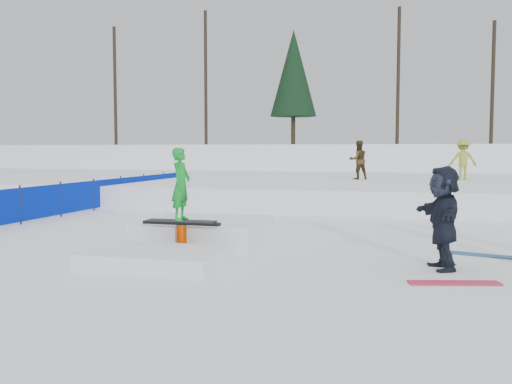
% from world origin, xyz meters
% --- Properties ---
extents(ground, '(120.00, 120.00, 0.00)m').
position_xyz_m(ground, '(0.00, 0.00, 0.00)').
color(ground, white).
extents(snow_berm, '(60.00, 14.00, 2.40)m').
position_xyz_m(snow_berm, '(0.00, 30.00, 1.20)').
color(snow_berm, white).
rests_on(snow_berm, ground).
extents(snow_midrise, '(50.00, 18.00, 0.80)m').
position_xyz_m(snow_midrise, '(0.00, 16.00, 0.40)').
color(snow_midrise, white).
rests_on(snow_midrise, ground).
extents(safety_fence, '(0.05, 16.00, 1.10)m').
position_xyz_m(safety_fence, '(-6.50, 6.60, 0.55)').
color(safety_fence, '#00189C').
rests_on(safety_fence, ground).
extents(treeline, '(40.24, 4.22, 10.50)m').
position_xyz_m(treeline, '(6.18, 28.28, 7.45)').
color(treeline, black).
rests_on(treeline, snow_berm).
extents(walker_olive, '(1.01, 0.93, 1.67)m').
position_xyz_m(walker_olive, '(1.77, 14.11, 1.64)').
color(walker_olive, '#352911').
rests_on(walker_olive, snow_midrise).
extents(walker_ygreen, '(1.16, 0.72, 1.72)m').
position_xyz_m(walker_ygreen, '(6.08, 14.93, 1.66)').
color(walker_ygreen, olive).
rests_on(walker_ygreen, snow_midrise).
extents(spectator_dark, '(0.93, 1.75, 1.81)m').
position_xyz_m(spectator_dark, '(4.50, -0.38, 0.90)').
color(spectator_dark, black).
rests_on(spectator_dark, ground).
extents(loose_board_red, '(1.43, 0.61, 0.03)m').
position_xyz_m(loose_board_red, '(4.63, -1.48, 0.01)').
color(loose_board_red, '#B3243D').
rests_on(loose_board_red, ground).
extents(loose_board_teal, '(1.42, 0.69, 0.03)m').
position_xyz_m(loose_board_teal, '(5.23, 1.16, 0.01)').
color(loose_board_teal, '#234E82').
rests_on(loose_board_teal, ground).
extents(jib_rail_feature, '(2.60, 4.40, 2.11)m').
position_xyz_m(jib_rail_feature, '(-0.40, 0.29, 0.30)').
color(jib_rail_feature, white).
rests_on(jib_rail_feature, ground).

